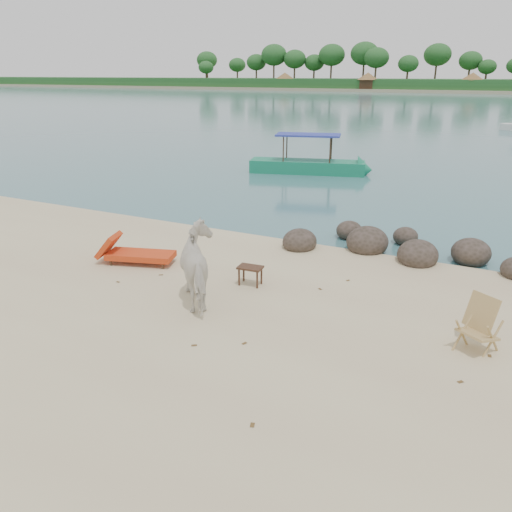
% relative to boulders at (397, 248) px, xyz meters
% --- Properties ---
extents(water, '(400.00, 400.00, 0.00)m').
position_rel_boulders_xyz_m(water, '(-1.43, 83.75, -0.17)').
color(water, '#376A6F').
rests_on(water, ground).
extents(far_shore, '(420.00, 90.00, 1.40)m').
position_rel_boulders_xyz_m(far_shore, '(-1.43, 163.75, -0.17)').
color(far_shore, tan).
rests_on(far_shore, ground).
extents(far_scenery, '(420.00, 18.00, 9.50)m').
position_rel_boulders_xyz_m(far_scenery, '(-1.40, 130.45, 2.97)').
color(far_scenery, '#1E4C1E').
rests_on(far_scenery, ground).
extents(boulders, '(6.27, 2.80, 0.85)m').
position_rel_boulders_xyz_m(boulders, '(0.00, 0.00, 0.00)').
color(boulders, '#302920').
rests_on(boulders, ground).
extents(cow, '(1.91, 1.95, 1.58)m').
position_rel_boulders_xyz_m(cow, '(-3.04, -4.83, 0.62)').
color(cow, silver).
rests_on(cow, ground).
extents(side_table, '(0.57, 0.39, 0.44)m').
position_rel_boulders_xyz_m(side_table, '(-2.52, -3.64, 0.05)').
color(side_table, '#312213').
rests_on(side_table, ground).
extents(lounge_chair, '(2.21, 1.30, 0.63)m').
position_rel_boulders_xyz_m(lounge_chair, '(-5.62, -3.64, 0.14)').
color(lounge_chair, red).
rests_on(lounge_chair, ground).
extents(deck_chair, '(0.84, 0.86, 0.92)m').
position_rel_boulders_xyz_m(deck_chair, '(2.26, -4.44, 0.29)').
color(deck_chair, tan).
rests_on(deck_chair, ground).
extents(boat_near, '(6.32, 2.95, 3.01)m').
position_rel_boulders_xyz_m(boat_near, '(-6.38, 10.01, 1.33)').
color(boat_near, '#137854').
rests_on(boat_near, water).
extents(dead_leaves, '(7.93, 6.41, 0.00)m').
position_rel_boulders_xyz_m(dead_leaves, '(-1.58, -5.37, -0.16)').
color(dead_leaves, brown).
rests_on(dead_leaves, ground).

